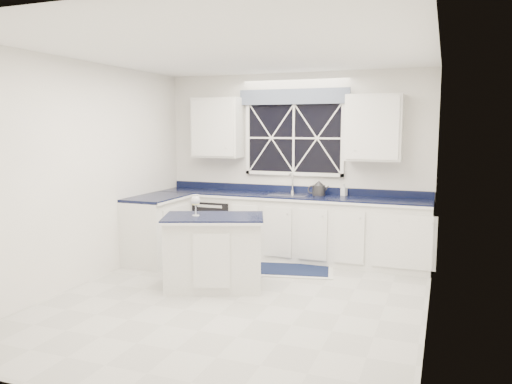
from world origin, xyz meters
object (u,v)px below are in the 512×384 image
at_px(kettle, 319,189).
at_px(island, 214,252).
at_px(wine_glass, 196,201).
at_px(faucet, 292,183).
at_px(soap_bottle, 344,190).
at_px(dishwasher, 219,226).

bearing_deg(kettle, island, -133.94).
relative_size(kettle, wine_glass, 1.16).
bearing_deg(kettle, faucet, 147.99).
xyz_separation_m(wine_glass, soap_bottle, (1.40, 1.86, -0.02)).
relative_size(dishwasher, faucet, 2.72).
relative_size(dishwasher, soap_bottle, 5.04).
bearing_deg(dishwasher, island, -67.12).
distance_m(faucet, kettle, 0.45).
xyz_separation_m(island, wine_glass, (-0.20, -0.06, 0.61)).
bearing_deg(island, wine_glass, 175.31).
height_order(dishwasher, island, island).
distance_m(faucet, soap_bottle, 0.77).
bearing_deg(soap_bottle, kettle, -159.65).
xyz_separation_m(faucet, soap_bottle, (0.77, 0.01, -0.08)).
height_order(faucet, kettle, faucet).
height_order(island, wine_glass, wine_glass).
xyz_separation_m(faucet, kettle, (0.43, -0.11, -0.06)).
relative_size(dishwasher, wine_glass, 3.25).
bearing_deg(island, soap_bottle, 35.81).
relative_size(dishwasher, kettle, 2.80).
height_order(faucet, soap_bottle, faucet).
relative_size(faucet, kettle, 1.03).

